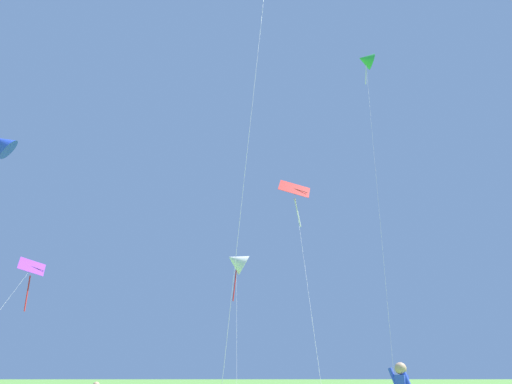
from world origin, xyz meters
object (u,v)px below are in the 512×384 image
at_px(kite_blue_delta, 1,144).
at_px(kite_red_high, 295,196).
at_px(kite_green_small, 366,60).
at_px(kite_purple_streamer, 29,276).
at_px(kite_white_distant, 236,261).

distance_m(kite_blue_delta, kite_red_high, 18.78).
bearing_deg(kite_blue_delta, kite_red_high, 43.41).
bearing_deg(kite_blue_delta, kite_green_small, 39.89).
distance_m(kite_red_high, kite_green_small, 16.83).
relative_size(kite_purple_streamer, kite_green_small, 0.40).
xyz_separation_m(kite_white_distant, kite_purple_streamer, (-14.58, -3.45, -1.88)).
distance_m(kite_purple_streamer, kite_green_small, 32.37).
relative_size(kite_blue_delta, kite_green_small, 0.39).
bearing_deg(kite_purple_streamer, kite_blue_delta, -72.14).
distance_m(kite_blue_delta, kite_purple_streamer, 17.08).
bearing_deg(kite_blue_delta, kite_white_distant, 64.35).
relative_size(kite_white_distant, kite_purple_streamer, 0.97).
xyz_separation_m(kite_white_distant, kite_green_small, (11.24, -2.31, 17.62)).
relative_size(kite_white_distant, kite_red_high, 0.76).
height_order(kite_blue_delta, kite_purple_streamer, kite_blue_delta).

